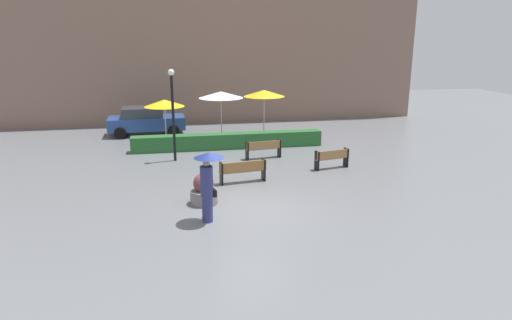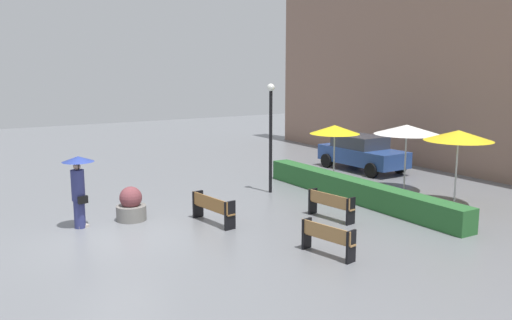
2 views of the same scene
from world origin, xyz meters
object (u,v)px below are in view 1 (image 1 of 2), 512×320
at_px(bench_back_row, 264,148).
at_px(bench_mid_center, 243,170).
at_px(patio_umbrella_white, 221,95).
at_px(patio_umbrella_yellow_far, 264,93).
at_px(pedestrian_with_umbrella, 208,179).
at_px(parked_car, 146,120).
at_px(patio_umbrella_yellow, 164,103).
at_px(lamp_post, 173,106).
at_px(bench_far_right, 332,157).
at_px(planter_pot, 204,191).

bearing_deg(bench_back_row, bench_mid_center, -114.14).
relative_size(patio_umbrella_white, patio_umbrella_yellow_far, 0.98).
bearing_deg(pedestrian_with_umbrella, parked_car, 100.35).
distance_m(bench_mid_center, parked_car, 10.43).
bearing_deg(patio_umbrella_yellow, parked_car, 113.59).
bearing_deg(lamp_post, pedestrian_with_umbrella, -82.99).
distance_m(bench_mid_center, patio_umbrella_white, 8.21).
bearing_deg(bench_far_right, patio_umbrella_yellow_far, 102.80).
bearing_deg(parked_car, patio_umbrella_white, -21.65).
bearing_deg(planter_pot, lamp_post, 98.62).
bearing_deg(patio_umbrella_yellow_far, bench_back_row, -101.89).
bearing_deg(pedestrian_with_umbrella, patio_umbrella_yellow_far, 70.40).
height_order(bench_mid_center, planter_pot, planter_pot).
height_order(patio_umbrella_yellow, patio_umbrella_white, patio_umbrella_white).
xyz_separation_m(bench_back_row, parked_car, (-5.48, 6.31, 0.32)).
bearing_deg(patio_umbrella_white, pedestrian_with_umbrella, -98.45).
xyz_separation_m(bench_back_row, patio_umbrella_white, (-1.38, 4.69, 1.87)).
xyz_separation_m(bench_mid_center, patio_umbrella_yellow_far, (2.45, 7.90, 1.90)).
bearing_deg(bench_back_row, parked_car, 130.96).
height_order(bench_far_right, lamp_post, lamp_post).
height_order(bench_back_row, planter_pot, planter_pot).
bearing_deg(bench_back_row, patio_umbrella_white, 106.42).
relative_size(bench_far_right, bench_mid_center, 0.86).
bearing_deg(parked_car, patio_umbrella_yellow, -66.41).
bearing_deg(lamp_post, patio_umbrella_white, 58.95).
bearing_deg(parked_car, bench_far_right, -46.67).
xyz_separation_m(pedestrian_with_umbrella, lamp_post, (-0.88, 7.18, 1.13)).
xyz_separation_m(bench_mid_center, parked_car, (-4.00, 9.63, 0.31)).
bearing_deg(patio_umbrella_yellow_far, bench_mid_center, -107.24).
distance_m(bench_back_row, patio_umbrella_yellow_far, 5.06).
relative_size(planter_pot, patio_umbrella_yellow, 0.46).
height_order(bench_far_right, bench_back_row, bench_back_row).
height_order(bench_back_row, parked_car, parked_car).
bearing_deg(bench_back_row, bench_far_right, -40.65).
bearing_deg(planter_pot, pedestrian_with_umbrella, -88.98).
height_order(bench_back_row, patio_umbrella_yellow, patio_umbrella_yellow).
distance_m(pedestrian_with_umbrella, patio_umbrella_yellow, 10.66).
bearing_deg(lamp_post, patio_umbrella_yellow_far, 40.39).
distance_m(bench_far_right, parked_car, 11.63).
distance_m(bench_back_row, pedestrian_with_umbrella, 7.51).
bearing_deg(lamp_post, bench_back_row, -5.54).
distance_m(bench_far_right, lamp_post, 7.22).
relative_size(bench_far_right, patio_umbrella_white, 0.61).
bearing_deg(patio_umbrella_yellow_far, pedestrian_with_umbrella, -109.60).
relative_size(bench_far_right, lamp_post, 0.38).
bearing_deg(parked_car, patio_umbrella_yellow_far, -15.02).
distance_m(bench_mid_center, patio_umbrella_yellow_far, 8.48).
bearing_deg(bench_far_right, parked_car, 133.33).
xyz_separation_m(bench_back_row, pedestrian_with_umbrella, (-3.09, -6.80, 0.85)).
height_order(bench_mid_center, parked_car, parked_car).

